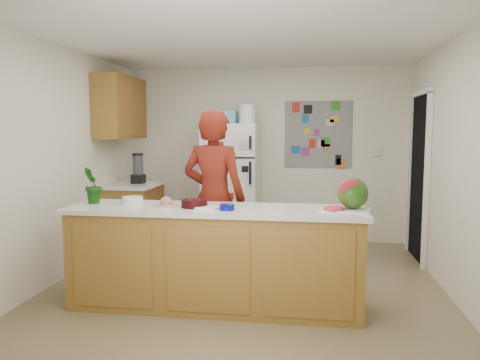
# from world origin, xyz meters

# --- Properties ---
(floor) EXTENTS (4.00, 4.50, 0.02)m
(floor) POSITION_xyz_m (0.00, 0.00, -0.01)
(floor) COLOR brown
(floor) RESTS_ON ground
(wall_back) EXTENTS (4.00, 0.02, 2.50)m
(wall_back) POSITION_xyz_m (0.00, 2.26, 1.25)
(wall_back) COLOR beige
(wall_back) RESTS_ON ground
(wall_left) EXTENTS (0.02, 4.50, 2.50)m
(wall_left) POSITION_xyz_m (-2.01, 0.00, 1.25)
(wall_left) COLOR beige
(wall_left) RESTS_ON ground
(wall_right) EXTENTS (0.02, 4.50, 2.50)m
(wall_right) POSITION_xyz_m (2.01, 0.00, 1.25)
(wall_right) COLOR beige
(wall_right) RESTS_ON ground
(ceiling) EXTENTS (4.00, 4.50, 0.02)m
(ceiling) POSITION_xyz_m (0.00, 0.00, 2.51)
(ceiling) COLOR white
(ceiling) RESTS_ON wall_back
(doorway) EXTENTS (0.03, 0.85, 2.04)m
(doorway) POSITION_xyz_m (1.99, 1.45, 1.02)
(doorway) COLOR black
(doorway) RESTS_ON ground
(peninsula_base) EXTENTS (2.60, 0.62, 0.88)m
(peninsula_base) POSITION_xyz_m (-0.20, -0.50, 0.44)
(peninsula_base) COLOR brown
(peninsula_base) RESTS_ON floor
(peninsula_top) EXTENTS (2.68, 0.70, 0.04)m
(peninsula_top) POSITION_xyz_m (-0.20, -0.50, 0.90)
(peninsula_top) COLOR silver
(peninsula_top) RESTS_ON peninsula_base
(side_counter_base) EXTENTS (0.60, 0.80, 0.86)m
(side_counter_base) POSITION_xyz_m (-1.69, 1.35, 0.43)
(side_counter_base) COLOR brown
(side_counter_base) RESTS_ON floor
(side_counter_top) EXTENTS (0.64, 0.84, 0.04)m
(side_counter_top) POSITION_xyz_m (-1.69, 1.35, 0.88)
(side_counter_top) COLOR silver
(side_counter_top) RESTS_ON side_counter_base
(upper_cabinets) EXTENTS (0.35, 1.00, 0.80)m
(upper_cabinets) POSITION_xyz_m (-1.82, 1.30, 1.90)
(upper_cabinets) COLOR brown
(upper_cabinets) RESTS_ON wall_left
(refrigerator) EXTENTS (0.75, 0.70, 1.70)m
(refrigerator) POSITION_xyz_m (-0.45, 1.88, 0.85)
(refrigerator) COLOR silver
(refrigerator) RESTS_ON floor
(fridge_top_bin) EXTENTS (0.35, 0.28, 0.18)m
(fridge_top_bin) POSITION_xyz_m (-0.55, 1.88, 1.79)
(fridge_top_bin) COLOR #5999B2
(fridge_top_bin) RESTS_ON refrigerator
(photo_collage) EXTENTS (0.95, 0.01, 0.95)m
(photo_collage) POSITION_xyz_m (0.75, 2.24, 1.55)
(photo_collage) COLOR slate
(photo_collage) RESTS_ON wall_back
(person) EXTENTS (0.73, 0.55, 1.82)m
(person) POSITION_xyz_m (-0.33, 0.08, 0.91)
(person) COLOR #5F180E
(person) RESTS_ON floor
(blender_appliance) EXTENTS (0.14, 0.14, 0.38)m
(blender_appliance) POSITION_xyz_m (-1.64, 1.41, 1.09)
(blender_appliance) COLOR black
(blender_appliance) RESTS_ON side_counter_top
(cutting_board) EXTENTS (0.46, 0.38, 0.01)m
(cutting_board) POSITION_xyz_m (0.95, -0.47, 0.93)
(cutting_board) COLOR white
(cutting_board) RESTS_ON peninsula_top
(watermelon) EXTENTS (0.27, 0.27, 0.27)m
(watermelon) POSITION_xyz_m (1.01, -0.45, 1.07)
(watermelon) COLOR #2C6113
(watermelon) RESTS_ON cutting_board
(watermelon_slice) EXTENTS (0.17, 0.17, 0.02)m
(watermelon_slice) POSITION_xyz_m (0.85, -0.52, 0.94)
(watermelon_slice) COLOR red
(watermelon_slice) RESTS_ON cutting_board
(cherry_bowl) EXTENTS (0.28, 0.28, 0.07)m
(cherry_bowl) POSITION_xyz_m (-0.38, -0.52, 0.96)
(cherry_bowl) COLOR black
(cherry_bowl) RESTS_ON peninsula_top
(white_bowl) EXTENTS (0.19, 0.19, 0.06)m
(white_bowl) POSITION_xyz_m (-1.03, -0.36, 0.95)
(white_bowl) COLOR white
(white_bowl) RESTS_ON peninsula_top
(cobalt_bowl) EXTENTS (0.16, 0.16, 0.05)m
(cobalt_bowl) POSITION_xyz_m (-0.07, -0.62, 0.95)
(cobalt_bowl) COLOR #040E68
(cobalt_bowl) RESTS_ON peninsula_top
(plate) EXTENTS (0.30, 0.30, 0.02)m
(plate) POSITION_xyz_m (-0.65, -0.49, 0.93)
(plate) COLOR beige
(plate) RESTS_ON peninsula_top
(paper_towel) EXTENTS (0.22, 0.20, 0.02)m
(paper_towel) POSITION_xyz_m (-0.24, -0.59, 0.93)
(paper_towel) COLOR white
(paper_towel) RESTS_ON peninsula_top
(keys) EXTENTS (0.10, 0.06, 0.01)m
(keys) POSITION_xyz_m (1.00, -0.61, 0.93)
(keys) COLOR gray
(keys) RESTS_ON peninsula_top
(potted_plant) EXTENTS (0.20, 0.23, 0.35)m
(potted_plant) POSITION_xyz_m (-1.38, -0.45, 1.10)
(potted_plant) COLOR #0E3C0E
(potted_plant) RESTS_ON peninsula_top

